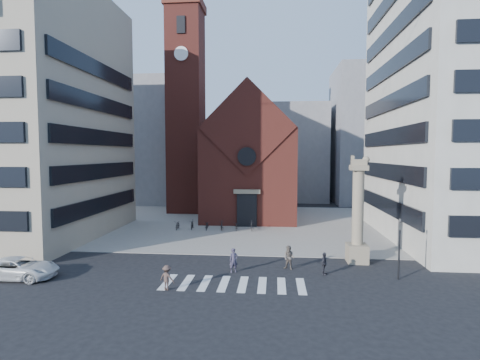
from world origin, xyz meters
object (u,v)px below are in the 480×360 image
object	(u,v)px
lion_column	(358,220)
scooter_0	(178,225)
pedestrian_1	(289,258)
traffic_light	(399,247)
pedestrian_0	(234,260)
white_car	(19,268)
pedestrian_2	(324,264)

from	to	relation	value
lion_column	scooter_0	world-z (taller)	lion_column
lion_column	pedestrian_1	distance (m)	6.60
traffic_light	pedestrian_0	bearing A→B (deg)	177.39
white_car	pedestrian_0	xyz separation A→B (m)	(14.99, 2.80, 0.15)
pedestrian_2	scooter_0	distance (m)	21.17
pedestrian_1	pedestrian_2	xyz separation A→B (m)	(2.51, -1.03, -0.09)
white_car	pedestrian_2	bearing A→B (deg)	-83.99
pedestrian_2	scooter_0	bearing A→B (deg)	57.73
traffic_light	scooter_0	size ratio (longest dim) A/B	2.29
pedestrian_0	scooter_0	bearing A→B (deg)	95.87
traffic_light	pedestrian_1	world-z (taller)	traffic_light
pedestrian_0	scooter_0	xyz separation A→B (m)	(-8.23, 15.09, -0.35)
lion_column	pedestrian_2	world-z (taller)	lion_column
lion_column	pedestrian_1	xyz separation A→B (m)	(-5.59, -2.42, -2.54)
traffic_light	pedestrian_1	distance (m)	7.86
traffic_light	pedestrian_0	distance (m)	11.80
pedestrian_1	white_car	bearing A→B (deg)	-142.51
pedestrian_0	lion_column	bearing A→B (deg)	-3.10
traffic_light	scooter_0	bearing A→B (deg)	141.91
pedestrian_0	scooter_0	world-z (taller)	pedestrian_0
scooter_0	pedestrian_1	bearing A→B (deg)	-53.56
traffic_light	white_car	size ratio (longest dim) A/B	0.80
lion_column	white_car	world-z (taller)	lion_column
lion_column	white_car	size ratio (longest dim) A/B	1.62
scooter_0	pedestrian_2	bearing A→B (deg)	-50.32
pedestrian_1	scooter_0	distance (m)	18.71
pedestrian_2	lion_column	bearing A→B (deg)	-28.60
traffic_light	white_car	xyz separation A→B (m)	(-26.70, -2.27, -1.54)
white_car	scooter_0	bearing A→B (deg)	-22.12
traffic_light	pedestrian_2	bearing A→B (deg)	173.86
lion_column	white_car	distance (m)	25.63
lion_column	pedestrian_2	bearing A→B (deg)	-131.75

